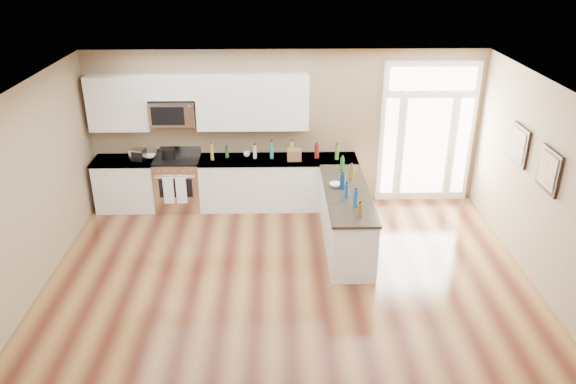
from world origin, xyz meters
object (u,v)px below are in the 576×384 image
(peninsula_cabinet, at_px, (346,221))
(stockpot, at_px, (169,153))
(toaster_oven, at_px, (138,155))
(kitchen_range, at_px, (179,183))

(peninsula_cabinet, bearing_deg, stockpot, 153.82)
(stockpot, relative_size, toaster_oven, 0.99)
(peninsula_cabinet, bearing_deg, toaster_oven, 158.39)
(kitchen_range, height_order, stockpot, stockpot)
(peninsula_cabinet, xyz_separation_m, toaster_oven, (-3.52, 1.40, 0.61))
(kitchen_range, distance_m, toaster_oven, 0.87)
(peninsula_cabinet, height_order, stockpot, stockpot)
(kitchen_range, distance_m, stockpot, 0.58)
(kitchen_range, xyz_separation_m, stockpot, (-0.14, 0.03, 0.57))
(peninsula_cabinet, relative_size, kitchen_range, 2.15)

